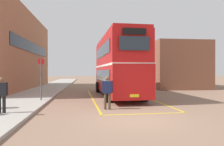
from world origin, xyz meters
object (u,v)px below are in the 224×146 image
bus_stop_sign (41,75)px  pedestrian_boarding (107,90)px  double_decker_bus (117,65)px  pedestrian_waiting_near (2,93)px  single_deck_bus (117,74)px

bus_stop_sign → pedestrian_boarding: bearing=-37.3°
double_decker_bus → pedestrian_boarding: double_decker_bus is taller
pedestrian_waiting_near → single_deck_bus: bearing=70.3°
single_deck_bus → pedestrian_waiting_near: 25.98m
pedestrian_waiting_near → bus_stop_sign: size_ratio=0.59×
single_deck_bus → bus_stop_sign: bearing=-111.4°
double_decker_bus → single_deck_bus: (2.51, 17.35, -0.88)m
pedestrian_boarding → double_decker_bus: bearing=76.9°
double_decker_bus → bus_stop_sign: 6.17m
double_decker_bus → single_deck_bus: bearing=81.8°
single_deck_bus → pedestrian_boarding: size_ratio=4.66×
single_deck_bus → pedestrian_waiting_near: bearing=-109.7°
double_decker_bus → pedestrian_boarding: size_ratio=6.13×
pedestrian_waiting_near → bus_stop_sign: 4.37m
single_deck_bus → pedestrian_boarding: (-3.90, -23.29, -0.61)m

